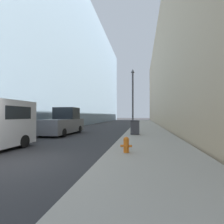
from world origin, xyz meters
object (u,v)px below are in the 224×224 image
(fire_hydrant, at_px, (126,144))
(pickup_truck, at_px, (63,123))
(trash_bin, at_px, (135,127))
(lamppost, at_px, (133,98))

(fire_hydrant, height_order, pickup_truck, pickup_truck)
(trash_bin, bearing_deg, fire_hydrant, -90.68)
(pickup_truck, bearing_deg, lamppost, 31.74)
(trash_bin, bearing_deg, lamppost, 95.45)
(lamppost, distance_m, pickup_truck, 7.24)
(fire_hydrant, height_order, trash_bin, trash_bin)
(fire_hydrant, distance_m, trash_bin, 6.59)
(trash_bin, distance_m, lamppost, 4.95)
(lamppost, bearing_deg, trash_bin, -84.55)
(fire_hydrant, distance_m, pickup_truck, 9.43)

